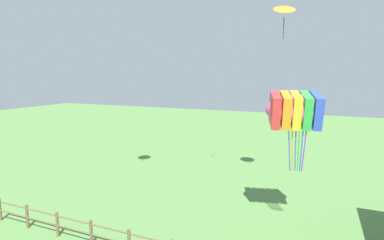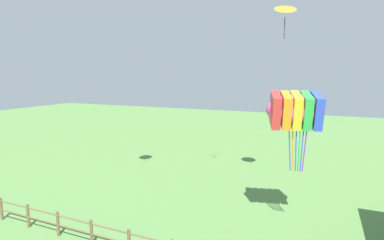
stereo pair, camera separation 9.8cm
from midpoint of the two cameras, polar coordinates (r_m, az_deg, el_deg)
name	(u,v)px [view 1 (the left image)]	position (r m, az deg, el deg)	size (l,w,h in m)	color
kite_rainbow_parafoil	(295,110)	(15.11, 18.83, 1.79)	(3.10, 2.41, 3.88)	#E54C8C
kite_orange_delta	(284,9)	(19.78, 17.05, 19.60)	(1.59, 1.52, 2.14)	orange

